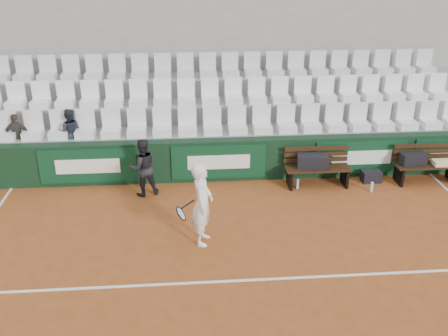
% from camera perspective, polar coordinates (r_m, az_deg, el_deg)
% --- Properties ---
extents(ground, '(80.00, 80.00, 0.00)m').
position_cam_1_polar(ground, '(8.58, 2.62, -12.71)').
color(ground, '#984D22').
rests_on(ground, ground).
extents(court_baseline, '(18.00, 0.06, 0.01)m').
position_cam_1_polar(court_baseline, '(8.58, 2.62, -12.69)').
color(court_baseline, white).
rests_on(court_baseline, ground).
extents(back_barrier, '(18.00, 0.34, 1.00)m').
position_cam_1_polar(back_barrier, '(11.79, 0.64, 1.00)').
color(back_barrier, black).
rests_on(back_barrier, ground).
extents(grandstand_tier_front, '(18.00, 0.95, 1.00)m').
position_cam_1_polar(grandstand_tier_front, '(12.37, 0.06, 2.14)').
color(grandstand_tier_front, gray).
rests_on(grandstand_tier_front, ground).
extents(grandstand_tier_mid, '(18.00, 0.95, 1.45)m').
position_cam_1_polar(grandstand_tier_mid, '(13.17, -0.27, 4.59)').
color(grandstand_tier_mid, gray).
rests_on(grandstand_tier_mid, ground).
extents(grandstand_tier_back, '(18.00, 0.95, 1.90)m').
position_cam_1_polar(grandstand_tier_back, '(14.00, -0.57, 6.76)').
color(grandstand_tier_back, '#959592').
rests_on(grandstand_tier_back, ground).
extents(grandstand_rear_wall, '(18.00, 0.30, 4.40)m').
position_cam_1_polar(grandstand_rear_wall, '(14.29, -0.77, 12.31)').
color(grandstand_rear_wall, '#989895').
rests_on(grandstand_rear_wall, ground).
extents(seat_row_front, '(11.90, 0.44, 0.63)m').
position_cam_1_polar(seat_row_front, '(11.92, 0.13, 5.45)').
color(seat_row_front, white).
rests_on(seat_row_front, grandstand_tier_front).
extents(seat_row_mid, '(11.90, 0.44, 0.63)m').
position_cam_1_polar(seat_row_mid, '(12.69, -0.22, 8.75)').
color(seat_row_mid, white).
rests_on(seat_row_mid, grandstand_tier_mid).
extents(seat_row_back, '(11.90, 0.44, 0.63)m').
position_cam_1_polar(seat_row_back, '(13.50, -0.54, 11.67)').
color(seat_row_back, silver).
rests_on(seat_row_back, grandstand_tier_back).
extents(bench_left, '(1.50, 0.56, 0.45)m').
position_cam_1_polar(bench_left, '(11.77, 10.60, -0.96)').
color(bench_left, '#321D0F').
rests_on(bench_left, ground).
extents(bench_right, '(1.50, 0.56, 0.45)m').
position_cam_1_polar(bench_right, '(12.66, 22.06, -0.56)').
color(bench_right, black).
rests_on(bench_right, ground).
extents(sports_bag_left, '(0.75, 0.40, 0.31)m').
position_cam_1_polar(sports_bag_left, '(11.62, 10.11, 0.79)').
color(sports_bag_left, black).
rests_on(sports_bag_left, bench_left).
extents(sports_bag_right, '(0.60, 0.32, 0.27)m').
position_cam_1_polar(sports_bag_right, '(12.41, 20.82, 0.98)').
color(sports_bag_right, black).
rests_on(sports_bag_right, bench_right).
extents(towel, '(0.40, 0.30, 0.11)m').
position_cam_1_polar(towel, '(12.66, 23.60, 0.56)').
color(towel, beige).
rests_on(towel, bench_right).
extents(sports_bag_ground, '(0.45, 0.29, 0.27)m').
position_cam_1_polar(sports_bag_ground, '(12.29, 16.47, -0.92)').
color(sports_bag_ground, black).
rests_on(sports_bag_ground, ground).
extents(water_bottle_near, '(0.07, 0.07, 0.24)m').
position_cam_1_polar(water_bottle_near, '(11.59, 8.39, -1.79)').
color(water_bottle_near, silver).
rests_on(water_bottle_near, ground).
extents(water_bottle_far, '(0.07, 0.07, 0.23)m').
position_cam_1_polar(water_bottle_far, '(11.80, 16.52, -2.10)').
color(water_bottle_far, silver).
rests_on(water_bottle_far, ground).
extents(tennis_player, '(0.74, 0.65, 1.62)m').
position_cam_1_polar(tennis_player, '(9.16, -2.50, -4.12)').
color(tennis_player, white).
rests_on(tennis_player, ground).
extents(ball_kid, '(0.76, 0.67, 1.32)m').
position_cam_1_polar(ball_kid, '(11.12, -9.26, 0.07)').
color(ball_kid, black).
rests_on(ball_kid, ground).
extents(spectator_b, '(0.63, 0.31, 1.03)m').
position_cam_1_polar(spectator_b, '(12.51, -22.85, 5.40)').
color(spectator_b, '#36312B').
rests_on(spectator_b, grandstand_tier_front).
extents(spectator_c, '(0.57, 0.46, 1.13)m').
position_cam_1_polar(spectator_c, '(12.16, -17.43, 5.95)').
color(spectator_c, '#1E242E').
rests_on(spectator_c, grandstand_tier_front).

